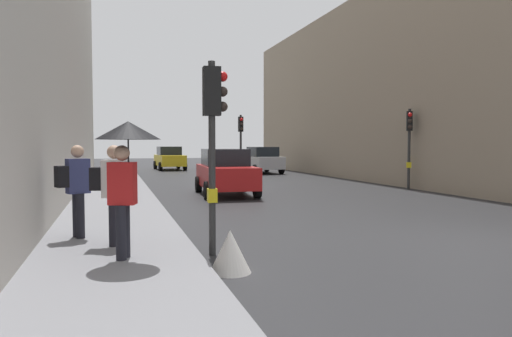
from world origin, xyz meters
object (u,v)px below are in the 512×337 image
object	(u,v)px
traffic_light_mid_street	(409,134)
warning_sign_triangle	(230,251)
traffic_light_far_median	(241,135)
car_silver_hatchback	(262,160)
pedestrian_with_grey_backpack	(76,185)
pedestrian_with_umbrella	(126,151)
car_yellow_taxi	(170,158)
pedestrian_with_black_backpack	(112,189)
car_red_sedan	(226,172)
traffic_light_near_left	(213,122)

from	to	relation	value
traffic_light_mid_street	warning_sign_triangle	size ratio (longest dim) A/B	5.32
traffic_light_far_median	car_silver_hatchback	world-z (taller)	traffic_light_far_median
traffic_light_far_median	pedestrian_with_grey_backpack	world-z (taller)	traffic_light_far_median
pedestrian_with_umbrella	warning_sign_triangle	size ratio (longest dim) A/B	3.29
car_yellow_taxi	traffic_light_far_median	bearing A→B (deg)	-75.24
car_yellow_taxi	pedestrian_with_black_backpack	size ratio (longest dim) A/B	2.43
car_red_sedan	traffic_light_far_median	bearing A→B (deg)	71.73
car_yellow_taxi	pedestrian_with_grey_backpack	size ratio (longest dim) A/B	2.43
traffic_light_far_median	traffic_light_mid_street	size ratio (longest dim) A/B	1.04
car_red_sedan	pedestrian_with_umbrella	world-z (taller)	pedestrian_with_umbrella
car_silver_hatchback	pedestrian_with_grey_backpack	size ratio (longest dim) A/B	2.43
car_yellow_taxi	pedestrian_with_grey_backpack	world-z (taller)	pedestrian_with_grey_backpack
traffic_light_mid_street	pedestrian_with_umbrella	size ratio (longest dim) A/B	1.61
traffic_light_mid_street	traffic_light_near_left	xyz separation A→B (m)	(-10.49, -9.83, -0.05)
traffic_light_far_median	pedestrian_with_grey_backpack	xyz separation A→B (m)	(-7.58, -16.74, -1.31)
pedestrian_with_black_backpack	warning_sign_triangle	distance (m)	2.62
pedestrian_with_umbrella	warning_sign_triangle	world-z (taller)	pedestrian_with_umbrella
car_yellow_taxi	warning_sign_triangle	size ratio (longest dim) A/B	6.61
traffic_light_near_left	traffic_light_far_median	bearing A→B (deg)	74.04
warning_sign_triangle	traffic_light_mid_street	bearing A→B (deg)	46.57
pedestrian_with_grey_backpack	car_red_sedan	bearing A→B (deg)	60.10
traffic_light_near_left	car_yellow_taxi	bearing A→B (deg)	85.30
traffic_light_mid_street	car_red_sedan	world-z (taller)	traffic_light_mid_street
traffic_light_mid_street	warning_sign_triangle	bearing A→B (deg)	-133.43
pedestrian_with_umbrella	car_silver_hatchback	bearing A→B (deg)	68.30
traffic_light_far_median	car_silver_hatchback	xyz separation A→B (m)	(2.66, 4.71, -1.60)
car_yellow_taxi	warning_sign_triangle	distance (m)	30.26
car_red_sedan	warning_sign_triangle	xyz separation A→B (m)	(-2.44, -11.08, -0.55)
pedestrian_with_black_backpack	car_red_sedan	bearing A→B (deg)	65.90
traffic_light_mid_street	car_silver_hatchback	xyz separation A→B (m)	(-2.63, 13.07, -1.51)
warning_sign_triangle	car_red_sedan	bearing A→B (deg)	77.59
pedestrian_with_grey_backpack	traffic_light_mid_street	bearing A→B (deg)	33.06
car_yellow_taxi	pedestrian_with_black_backpack	xyz separation A→B (m)	(-4.09, -28.36, 0.29)
pedestrian_with_black_backpack	pedestrian_with_grey_backpack	distance (m)	1.12
car_yellow_taxi	pedestrian_with_umbrella	bearing A→B (deg)	-97.46
traffic_light_far_median	traffic_light_mid_street	world-z (taller)	traffic_light_far_median
traffic_light_far_median	pedestrian_with_black_backpack	world-z (taller)	traffic_light_far_median
pedestrian_with_black_backpack	warning_sign_triangle	world-z (taller)	pedestrian_with_black_backpack
car_silver_hatchback	car_red_sedan	distance (m)	14.16
traffic_light_near_left	warning_sign_triangle	distance (m)	2.37
car_red_sedan	pedestrian_with_black_backpack	bearing A→B (deg)	-114.10
car_silver_hatchback	pedestrian_with_umbrella	world-z (taller)	pedestrian_with_umbrella
car_red_sedan	pedestrian_with_black_backpack	size ratio (longest dim) A/B	2.42
traffic_light_mid_street	pedestrian_with_umbrella	bearing A→B (deg)	-139.02
traffic_light_far_median	pedestrian_with_umbrella	xyz separation A→B (m)	(-6.68, -18.77, -0.63)
pedestrian_with_black_backpack	car_silver_hatchback	bearing A→B (deg)	66.82
pedestrian_with_grey_backpack	warning_sign_triangle	xyz separation A→B (m)	(2.38, -2.71, -0.84)
traffic_light_far_median	pedestrian_with_umbrella	bearing A→B (deg)	-109.60
car_yellow_taxi	car_red_sedan	distance (m)	19.08
pedestrian_with_umbrella	pedestrian_with_grey_backpack	size ratio (longest dim) A/B	1.21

